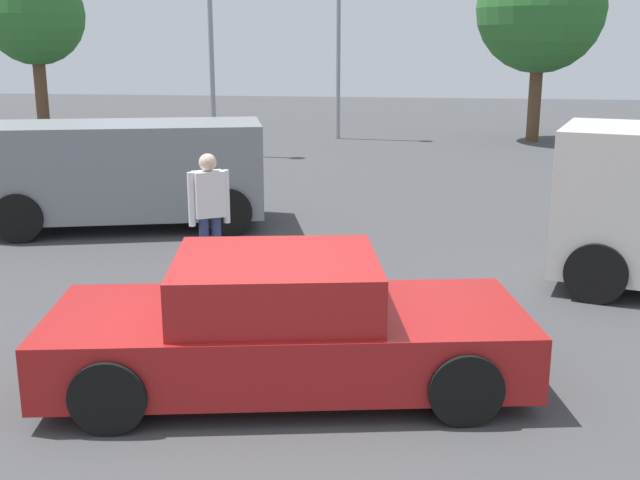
{
  "coord_description": "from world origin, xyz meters",
  "views": [
    {
      "loc": [
        1.48,
        -6.31,
        3.11
      ],
      "look_at": [
        0.19,
        2.23,
        0.9
      ],
      "focal_mm": 43.18,
      "sensor_mm": 36.0,
      "label": 1
    }
  ],
  "objects_px": {
    "sedan_foreground": "(285,327)",
    "pedestrian": "(209,205)",
    "suv_dark": "(128,170)",
    "dog": "(322,270)"
  },
  "relations": [
    {
      "from": "sedan_foreground",
      "to": "pedestrian",
      "type": "bearing_deg",
      "value": 105.98
    },
    {
      "from": "pedestrian",
      "to": "suv_dark",
      "type": "bearing_deg",
      "value": -173.51
    },
    {
      "from": "sedan_foreground",
      "to": "suv_dark",
      "type": "relative_size",
      "value": 0.94
    },
    {
      "from": "sedan_foreground",
      "to": "dog",
      "type": "distance_m",
      "value": 2.94
    },
    {
      "from": "sedan_foreground",
      "to": "suv_dark",
      "type": "distance_m",
      "value": 7.14
    },
    {
      "from": "suv_dark",
      "to": "pedestrian",
      "type": "distance_m",
      "value": 3.58
    },
    {
      "from": "suv_dark",
      "to": "pedestrian",
      "type": "bearing_deg",
      "value": 113.06
    },
    {
      "from": "suv_dark",
      "to": "pedestrian",
      "type": "height_order",
      "value": "suv_dark"
    },
    {
      "from": "dog",
      "to": "suv_dark",
      "type": "bearing_deg",
      "value": -148.75
    },
    {
      "from": "suv_dark",
      "to": "dog",
      "type": "bearing_deg",
      "value": 125.42
    }
  ]
}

